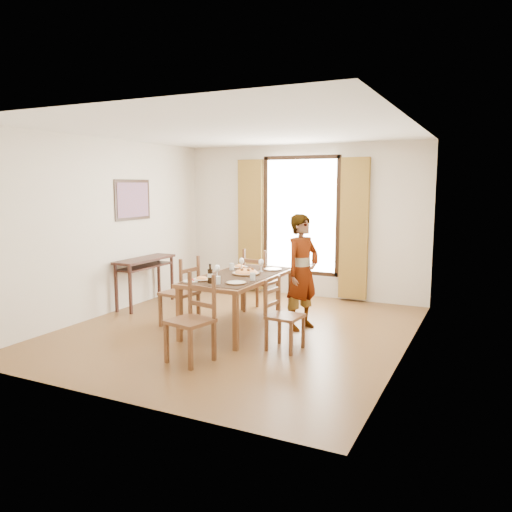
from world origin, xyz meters
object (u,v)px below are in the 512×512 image
at_px(console_table, 145,265).
at_px(dining_table, 240,279).
at_px(pasta_platter, 246,271).
at_px(man, 302,272).

xyz_separation_m(console_table, dining_table, (2.01, -0.47, 0.01)).
xyz_separation_m(console_table, pasta_platter, (2.07, -0.40, 0.12)).
distance_m(console_table, pasta_platter, 2.12).
bearing_deg(dining_table, man, 23.82).
height_order(dining_table, pasta_platter, pasta_platter).
bearing_deg(man, pasta_platter, 131.81).
bearing_deg(console_table, man, -2.37).
relative_size(console_table, pasta_platter, 3.00).
relative_size(console_table, man, 0.75).
distance_m(man, pasta_platter, 0.78).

